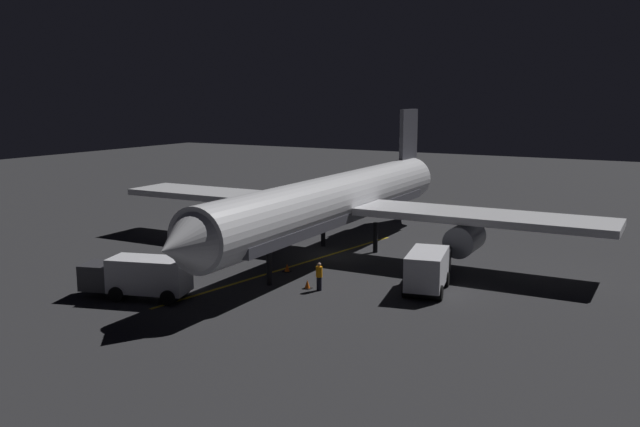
{
  "coord_description": "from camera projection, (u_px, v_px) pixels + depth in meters",
  "views": [
    {
      "loc": [
        -23.17,
        43.03,
        11.71
      ],
      "look_at": [
        0.0,
        2.0,
        3.5
      ],
      "focal_mm": 38.12,
      "sensor_mm": 36.0,
      "label": 1
    }
  ],
  "objects": [
    {
      "name": "apron_guide_stripe",
      "position": [
        293.0,
        266.0,
        47.22
      ],
      "size": [
        3.89,
        24.32,
        0.01
      ],
      "primitive_type": "cube",
      "rotation": [
        0.0,
        0.0,
        -0.15
      ],
      "color": "gold",
      "rests_on": "ground_plane"
    },
    {
      "name": "catering_truck",
      "position": [
        428.0,
        269.0,
        41.39
      ],
      "size": [
        3.36,
        6.5,
        2.47
      ],
      "color": "silver",
      "rests_on": "ground_plane"
    },
    {
      "name": "ground_crew_worker",
      "position": [
        319.0,
        276.0,
        41.16
      ],
      "size": [
        0.4,
        0.4,
        1.74
      ],
      "color": "black",
      "rests_on": "ground_plane"
    },
    {
      "name": "traffic_cone_near_left",
      "position": [
        287.0,
        268.0,
        45.69
      ],
      "size": [
        0.5,
        0.5,
        0.55
      ],
      "color": "#EA590F",
      "rests_on": "ground_plane"
    },
    {
      "name": "ground_plane",
      "position": [
        333.0,
        257.0,
        50.17
      ],
      "size": [
        180.0,
        180.0,
        0.2
      ],
      "primitive_type": "cube",
      "color": "#2C2C2E"
    },
    {
      "name": "traffic_cone_near_right",
      "position": [
        307.0,
        285.0,
        41.68
      ],
      "size": [
        0.5,
        0.5,
        0.55
      ],
      "color": "#EA590F",
      "rests_on": "ground_plane"
    },
    {
      "name": "baggage_truck",
      "position": [
        140.0,
        277.0,
        39.57
      ],
      "size": [
        6.69,
        3.86,
        2.42
      ],
      "color": "silver",
      "rests_on": "ground_plane"
    },
    {
      "name": "airliner",
      "position": [
        337.0,
        202.0,
        50.0
      ],
      "size": [
        38.72,
        38.52,
        10.49
      ],
      "color": "white",
      "rests_on": "ground_plane"
    }
  ]
}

